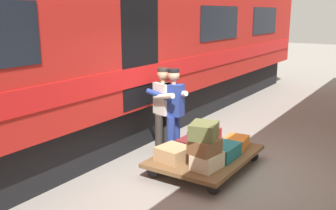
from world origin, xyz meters
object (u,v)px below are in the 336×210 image
luggage_cart (206,156)px  suitcase_teal_softside (222,151)px  suitcase_red_plastic (205,136)px  suitcase_brown_leather (205,146)px  porter_in_overalls (173,110)px  suitcase_cream_canvas (207,161)px  suitcase_tan_vintage (173,153)px  suitcase_olive_duffel (204,131)px  suitcase_orange_carryall (235,143)px  suitcase_maroon_trunk (190,145)px  porter_by_door (164,109)px  train_car (83,45)px

luggage_cart → suitcase_teal_softside: (-0.32, -0.00, 0.16)m
suitcase_red_plastic → suitcase_teal_softside: 0.85m
suitcase_brown_leather → porter_in_overalls: porter_in_overalls is taller
suitcase_cream_canvas → suitcase_teal_softside: (0.00, -0.56, -0.01)m
suitcase_teal_softside → suitcase_tan_vintage: suitcase_teal_softside is taller
suitcase_tan_vintage → suitcase_olive_duffel: bearing=-179.8°
suitcase_orange_carryall → suitcase_maroon_trunk: (0.64, 0.56, 0.01)m
luggage_cart → suitcase_orange_carryall: bearing=-119.8°
suitcase_teal_softside → suitcase_olive_duffel: suitcase_olive_duffel is taller
suitcase_tan_vintage → suitcase_maroon_trunk: suitcase_tan_vintage is taller
luggage_cart → porter_by_door: bearing=-10.3°
suitcase_teal_softside → suitcase_tan_vintage: bearing=41.1°
porter_in_overalls → porter_by_door: same height
suitcase_cream_canvas → suitcase_maroon_trunk: bearing=-41.1°
suitcase_brown_leather → train_car: bearing=-10.6°
train_car → suitcase_maroon_trunk: train_car is taller
suitcase_brown_leather → suitcase_maroon_trunk: bearing=-44.1°
porter_in_overalls → porter_by_door: 0.19m
train_car → suitcase_red_plastic: size_ratio=30.81×
train_car → luggage_cart: bearing=179.7°
luggage_cart → suitcase_olive_duffel: 0.90m
suitcase_maroon_trunk → porter_by_door: porter_by_door is taller
train_car → luggage_cart: 3.43m
suitcase_maroon_trunk → porter_by_door: (0.69, -0.18, 0.54)m
suitcase_tan_vintage → suitcase_brown_leather: suitcase_brown_leather is taller
train_car → suitcase_cream_canvas: 3.67m
suitcase_orange_carryall → porter_in_overalls: bearing=17.4°
suitcase_orange_carryall → suitcase_cream_canvas: bearing=90.0°
porter_in_overalls → suitcase_cream_canvas: bearing=146.4°
train_car → luggage_cart: (-2.91, 0.01, -1.82)m
suitcase_tan_vintage → luggage_cart: bearing=-119.8°
suitcase_maroon_trunk → suitcase_brown_leather: 0.88m
suitcase_red_plastic → suitcase_olive_duffel: 1.35m
suitcase_teal_softside → suitcase_maroon_trunk: bearing=0.0°
suitcase_cream_canvas → suitcase_brown_leather: suitcase_brown_leather is taller
suitcase_orange_carryall → suitcase_maroon_trunk: bearing=41.1°
suitcase_orange_carryall → suitcase_maroon_trunk: 0.85m
luggage_cart → suitcase_tan_vintage: 0.66m
suitcase_brown_leather → suitcase_cream_canvas: bearing=-143.7°
suitcase_tan_vintage → porter_by_door: porter_by_door is taller
suitcase_cream_canvas → porter_in_overalls: size_ratio=0.29×
suitcase_cream_canvas → porter_by_door: (1.34, -0.74, 0.52)m
suitcase_tan_vintage → suitcase_maroon_trunk: bearing=-90.0°
suitcase_brown_leather → porter_in_overalls: size_ratio=0.26×
suitcase_maroon_trunk → suitcase_cream_canvas: bearing=138.9°
suitcase_teal_softside → suitcase_orange_carryall: bearing=-90.0°
suitcase_red_plastic → porter_in_overalls: bearing=35.4°
suitcase_tan_vintage → train_car: bearing=-12.5°
suitcase_orange_carryall → suitcase_cream_canvas: (0.00, 1.12, 0.03)m
suitcase_tan_vintage → porter_in_overalls: bearing=-56.4°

